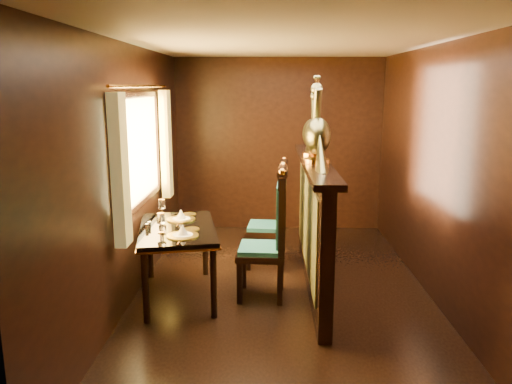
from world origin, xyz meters
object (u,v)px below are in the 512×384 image
Objects in this scene: peacock_left at (318,120)px; chair_left at (274,230)px; chair_right at (276,211)px; dining_table at (177,234)px; peacock_right at (313,120)px.

chair_left is at bearing -168.17° from peacock_left.
dining_table is at bearing -133.25° from chair_right.
chair_right is at bearing 115.10° from peacock_left.
chair_left is at bearing -125.97° from peacock_right.
dining_table is 1.06× the size of chair_right.
dining_table is at bearing -176.11° from peacock_left.
chair_right reaches higher than dining_table.
peacock_right is (0.00, 0.49, -0.04)m from peacock_left.
chair_left reaches higher than chair_right.
chair_left is 1.77× the size of peacock_right.
peacock_right reaches higher than dining_table.
peacock_left is at bearing -7.21° from dining_table.
peacock_left is at bearing 14.91° from chair_left.
peacock_left is 1.10× the size of peacock_right.
dining_table is 1.61× the size of peacock_left.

